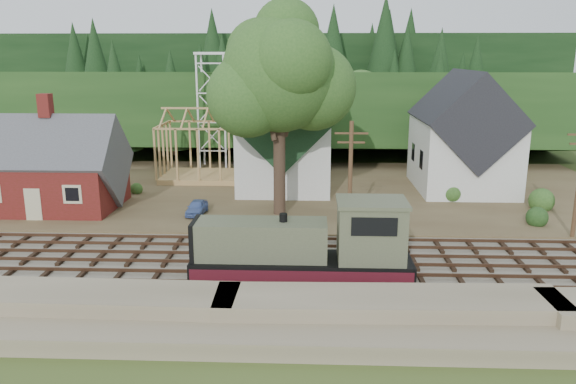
{
  "coord_description": "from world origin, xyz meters",
  "views": [
    {
      "loc": [
        4.34,
        -31.46,
        12.27
      ],
      "look_at": [
        2.81,
        6.0,
        3.0
      ],
      "focal_mm": 35.0,
      "sensor_mm": 36.0,
      "label": 1
    }
  ],
  "objects_px": {
    "car_green": "(63,192)",
    "locomotive": "(310,249)",
    "car_blue": "(197,207)",
    "patio_set": "(91,185)",
    "car_red": "(494,188)"
  },
  "relations": [
    {
      "from": "car_blue",
      "to": "car_red",
      "type": "height_order",
      "value": "car_red"
    },
    {
      "from": "car_green",
      "to": "car_red",
      "type": "bearing_deg",
      "value": -105.79
    },
    {
      "from": "car_red",
      "to": "patio_set",
      "type": "bearing_deg",
      "value": 92.97
    },
    {
      "from": "locomotive",
      "to": "car_blue",
      "type": "bearing_deg",
      "value": 124.6
    },
    {
      "from": "car_red",
      "to": "patio_set",
      "type": "height_order",
      "value": "patio_set"
    },
    {
      "from": "locomotive",
      "to": "car_red",
      "type": "height_order",
      "value": "locomotive"
    },
    {
      "from": "car_green",
      "to": "patio_set",
      "type": "xyz_separation_m",
      "value": [
        4.18,
        -4.22,
        1.61
      ]
    },
    {
      "from": "car_blue",
      "to": "car_green",
      "type": "bearing_deg",
      "value": 163.27
    },
    {
      "from": "car_green",
      "to": "locomotive",
      "type": "bearing_deg",
      "value": -148.94
    },
    {
      "from": "car_red",
      "to": "car_green",
      "type": "bearing_deg",
      "value": 85.21
    },
    {
      "from": "car_red",
      "to": "patio_set",
      "type": "distance_m",
      "value": 33.51
    },
    {
      "from": "car_blue",
      "to": "car_red",
      "type": "bearing_deg",
      "value": 18.49
    },
    {
      "from": "locomotive",
      "to": "car_blue",
      "type": "distance_m",
      "value": 15.32
    },
    {
      "from": "patio_set",
      "to": "car_blue",
      "type": "bearing_deg",
      "value": -0.36
    },
    {
      "from": "car_green",
      "to": "patio_set",
      "type": "distance_m",
      "value": 6.15
    }
  ]
}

